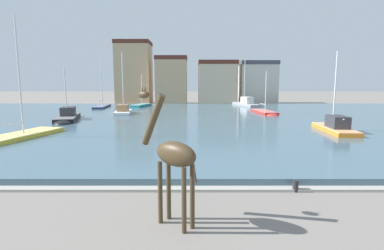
% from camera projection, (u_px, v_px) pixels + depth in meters
% --- Properties ---
extents(harbor_water, '(77.74, 47.06, 0.41)m').
position_uv_depth(harbor_water, '(196.00, 119.00, 36.25)').
color(harbor_water, '#476675').
rests_on(harbor_water, ground).
extents(quay_edge_coping, '(77.74, 0.50, 0.12)m').
position_uv_depth(quay_edge_coping, '(202.00, 189.00, 12.73)').
color(quay_edge_coping, '#ADA89E').
rests_on(quay_edge_coping, ground).
extents(giraffe_statue, '(2.15, 1.92, 4.42)m').
position_uv_depth(giraffe_statue, '(174.00, 156.00, 9.39)').
color(giraffe_statue, '#42331E').
rests_on(giraffe_statue, ground).
extents(sailboat_black, '(3.93, 8.36, 6.10)m').
position_uv_depth(sailboat_black, '(69.00, 119.00, 33.08)').
color(sailboat_black, black).
rests_on(sailboat_black, ground).
extents(sailboat_yellow, '(4.20, 9.08, 9.41)m').
position_uv_depth(sailboat_yellow, '(28.00, 136.00, 23.29)').
color(sailboat_yellow, gold).
rests_on(sailboat_yellow, ground).
extents(sailboat_navy, '(2.36, 8.55, 9.01)m').
position_uv_depth(sailboat_navy, '(104.00, 107.00, 50.96)').
color(sailboat_navy, navy).
rests_on(sailboat_navy, ground).
extents(sailboat_white, '(2.63, 6.35, 8.43)m').
position_uv_depth(sailboat_white, '(125.00, 112.00, 40.23)').
color(sailboat_white, white).
rests_on(sailboat_white, ground).
extents(sailboat_teal, '(3.05, 6.41, 5.91)m').
position_uv_depth(sailboat_teal, '(144.00, 106.00, 52.37)').
color(sailboat_teal, teal).
rests_on(sailboat_teal, ground).
extents(sailboat_orange, '(2.31, 7.37, 7.13)m').
position_uv_depth(sailboat_orange, '(334.00, 129.00, 25.88)').
color(sailboat_orange, orange).
rests_on(sailboat_orange, ground).
extents(sailboat_red, '(2.54, 7.08, 6.03)m').
position_uv_depth(sailboat_red, '(267.00, 114.00, 40.35)').
color(sailboat_red, red).
rests_on(sailboat_red, ground).
extents(sailboat_grey, '(3.96, 9.44, 8.54)m').
position_uv_depth(sailboat_grey, '(246.00, 104.00, 53.90)').
color(sailboat_grey, '#939399').
rests_on(sailboat_grey, ground).
extents(mooring_bollard, '(0.24, 0.24, 0.50)m').
position_uv_depth(mooring_bollard, '(297.00, 186.00, 12.54)').
color(mooring_bollard, '#232326').
rests_on(mooring_bollard, ground).
extents(townhouse_corner_house, '(7.25, 6.77, 13.17)m').
position_uv_depth(townhouse_corner_house, '(136.00, 73.00, 64.20)').
color(townhouse_corner_house, tan).
rests_on(townhouse_corner_house, ground).
extents(townhouse_wide_warehouse, '(6.40, 5.92, 9.80)m').
position_uv_depth(townhouse_wide_warehouse, '(173.00, 81.00, 61.74)').
color(townhouse_wide_warehouse, tan).
rests_on(townhouse_wide_warehouse, ground).
extents(townhouse_end_terrace, '(7.76, 6.34, 8.89)m').
position_uv_depth(townhouse_end_terrace, '(219.00, 83.00, 61.34)').
color(townhouse_end_terrace, '#C6B293').
rests_on(townhouse_end_terrace, ground).
extents(townhouse_tall_gabled, '(7.66, 8.10, 8.96)m').
position_uv_depth(townhouse_tall_gabled, '(258.00, 83.00, 64.42)').
color(townhouse_tall_gabled, beige).
rests_on(townhouse_tall_gabled, ground).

